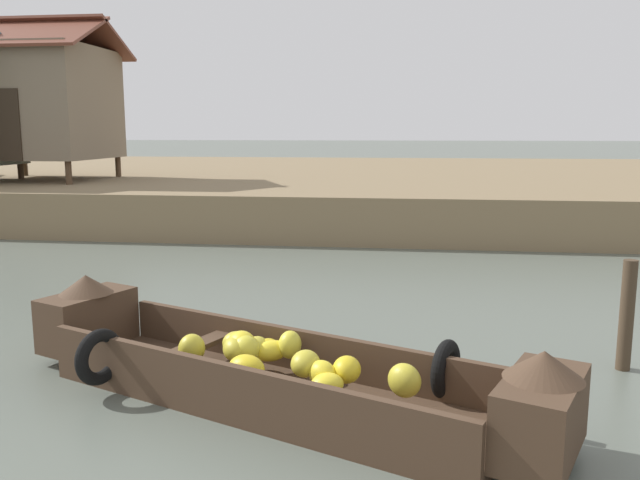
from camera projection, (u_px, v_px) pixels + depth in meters
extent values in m
plane|color=#596056|center=(336.00, 279.00, 10.57)|extent=(300.00, 300.00, 0.00)
cube|color=#7F6B4C|center=(375.00, 184.00, 23.13)|extent=(160.00, 20.00, 1.03)
cube|color=#473323|center=(269.00, 395.00, 5.81)|extent=(4.31, 2.72, 0.12)
cube|color=#473323|center=(301.00, 350.00, 6.22)|extent=(3.89, 1.73, 0.39)
cube|color=#473323|center=(230.00, 387.00, 5.31)|extent=(3.89, 1.73, 0.39)
cube|color=#473323|center=(541.00, 417.00, 4.57)|extent=(0.84, 1.09, 0.56)
cone|color=#473323|center=(544.00, 365.00, 4.51)|extent=(0.74, 0.74, 0.20)
cube|color=#473323|center=(88.00, 319.00, 6.93)|extent=(0.84, 1.09, 0.56)
cone|color=#473323|center=(86.00, 284.00, 6.87)|extent=(0.74, 0.74, 0.20)
cube|color=#473323|center=(191.00, 348.00, 6.21)|extent=(0.59, 1.03, 0.05)
torus|color=black|center=(446.00, 369.00, 5.61)|extent=(0.32, 0.53, 0.52)
torus|color=black|center=(99.00, 357.00, 5.91)|extent=(0.32, 0.53, 0.52)
ellipsoid|color=gold|center=(305.00, 364.00, 5.53)|extent=(0.28, 0.32, 0.23)
ellipsoid|color=gold|center=(236.00, 349.00, 5.92)|extent=(0.33, 0.37, 0.23)
ellipsoid|color=yellow|center=(290.00, 345.00, 6.00)|extent=(0.25, 0.28, 0.26)
ellipsoid|color=yellow|center=(246.00, 369.00, 5.47)|extent=(0.40, 0.36, 0.24)
ellipsoid|color=yellow|center=(322.00, 373.00, 5.42)|extent=(0.34, 0.33, 0.22)
ellipsoid|color=gold|center=(404.00, 380.00, 5.24)|extent=(0.37, 0.36, 0.28)
ellipsoid|color=yellow|center=(272.00, 351.00, 6.01)|extent=(0.40, 0.37, 0.19)
ellipsoid|color=gold|center=(236.00, 343.00, 6.20)|extent=(0.33, 0.32, 0.22)
ellipsoid|color=yellow|center=(327.00, 385.00, 5.24)|extent=(0.37, 0.37, 0.18)
ellipsoid|color=yellow|center=(347.00, 370.00, 5.45)|extent=(0.25, 0.30, 0.23)
ellipsoid|color=yellow|center=(245.00, 349.00, 5.89)|extent=(0.34, 0.33, 0.26)
ellipsoid|color=yellow|center=(267.00, 350.00, 6.08)|extent=(0.31, 0.34, 0.21)
ellipsoid|color=gold|center=(256.00, 349.00, 6.04)|extent=(0.26, 0.35, 0.23)
ellipsoid|color=yellow|center=(242.00, 344.00, 5.96)|extent=(0.38, 0.39, 0.25)
ellipsoid|color=gold|center=(192.00, 348.00, 6.06)|extent=(0.34, 0.34, 0.27)
cylinder|color=#4C3826|center=(21.00, 171.00, 18.45)|extent=(0.16, 0.16, 0.44)
cylinder|color=#4C3826|center=(69.00, 173.00, 16.54)|extent=(0.16, 0.16, 0.59)
cylinder|color=#4C3826|center=(25.00, 166.00, 19.76)|extent=(0.16, 0.16, 0.59)
cylinder|color=#4C3826|center=(118.00, 167.00, 19.38)|extent=(0.16, 0.16, 0.59)
cube|color=#7A6B56|center=(40.00, 104.00, 17.85)|extent=(3.38, 3.31, 2.99)
cube|color=#2D2319|center=(5.00, 125.00, 16.32)|extent=(0.80, 0.04, 1.80)
cube|color=brown|center=(18.00, 32.00, 16.75)|extent=(4.08, 2.14, 1.01)
cube|color=brown|center=(52.00, 40.00, 18.37)|extent=(4.08, 2.14, 1.01)
cylinder|color=#423323|center=(627.00, 315.00, 6.49)|extent=(0.14, 0.14, 1.13)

